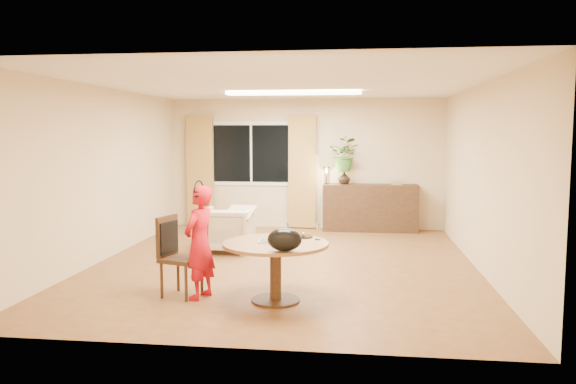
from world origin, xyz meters
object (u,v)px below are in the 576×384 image
at_px(dining_table, 276,255).
at_px(sideboard, 370,208).
at_px(dining_chair, 182,257).
at_px(child, 200,242).
at_px(armchair, 228,229).

bearing_deg(dining_table, sideboard, 76.43).
height_order(dining_chair, child, child).
bearing_deg(sideboard, dining_chair, -115.71).
height_order(child, armchair, child).
distance_m(dining_chair, armchair, 2.54).
distance_m(dining_table, sideboard, 4.97).
distance_m(dining_table, armchair, 2.87).
relative_size(dining_table, dining_chair, 1.27).
distance_m(dining_chair, child, 0.30).
relative_size(armchair, sideboard, 0.43).
xyz_separation_m(child, sideboard, (2.06, 4.80, -0.20)).
relative_size(child, armchair, 1.67).
bearing_deg(armchair, dining_table, 114.28).
bearing_deg(armchair, child, 96.32).
xyz_separation_m(dining_table, armchair, (-1.17, 2.61, -0.18)).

